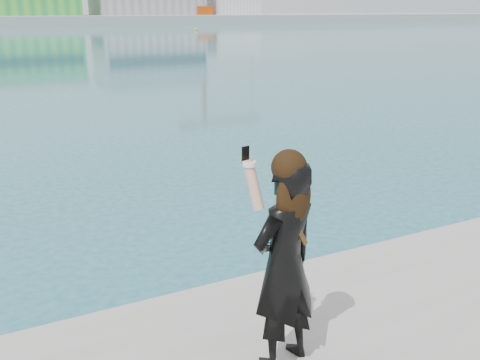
% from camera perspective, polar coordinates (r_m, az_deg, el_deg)
% --- Properties ---
extents(ancillary_shed, '(12.00, 10.00, 6.00)m').
position_cam_1_polar(ancillary_shed, '(144.43, -0.88, 18.43)').
color(ancillary_shed, silver).
rests_on(ancillary_shed, far_quay).
extents(buoy_near, '(0.50, 0.50, 0.50)m').
position_cam_1_polar(buoy_near, '(91.29, -4.74, 15.61)').
color(buoy_near, yellow).
rests_on(buoy_near, ground).
extents(woman, '(0.67, 0.52, 1.71)m').
position_cam_1_polar(woman, '(3.91, 4.78, -8.46)').
color(woman, black).
rests_on(woman, near_quay).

